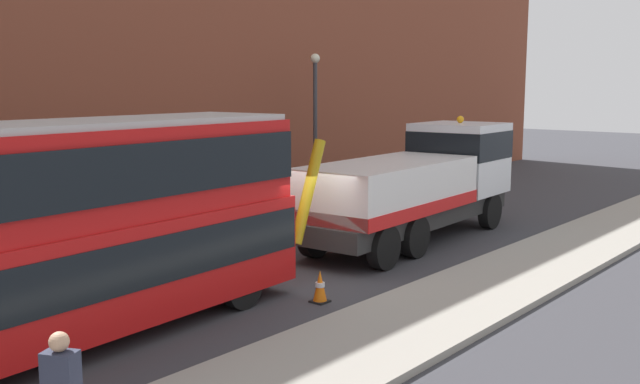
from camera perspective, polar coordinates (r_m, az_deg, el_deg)
ground_plane at (r=17.66m, az=-2.47°, el=-6.86°), size 120.00×120.00×0.00m
near_kerb at (r=15.23m, az=9.40°, el=-9.21°), size 60.00×2.80×0.15m
recovery_tow_truck at (r=21.90m, az=7.89°, el=0.79°), size 10.21×3.14×3.67m
double_decker_bus at (r=13.29m, az=-21.43°, el=-2.73°), size 11.15×3.17×4.06m
traffic_cone_near_bus at (r=15.65m, az=-0.00°, el=-7.59°), size 0.36×0.36×0.72m
street_lamp at (r=27.03m, az=-0.39°, el=5.99°), size 0.36×0.36×5.83m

